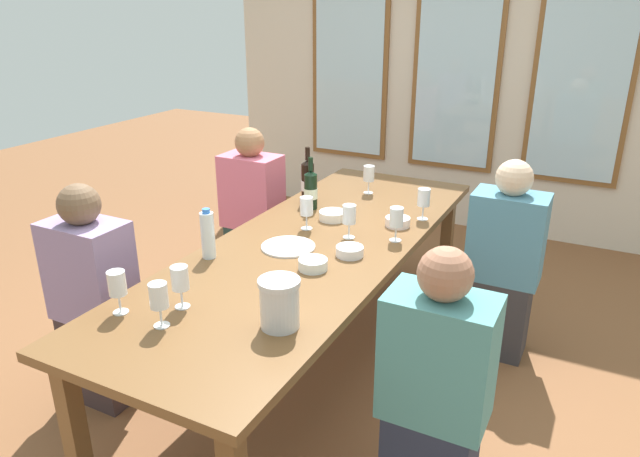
% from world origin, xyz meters
% --- Properties ---
extents(ground_plane, '(12.00, 12.00, 0.00)m').
position_xyz_m(ground_plane, '(0.00, 0.00, 0.00)').
color(ground_plane, brown).
extents(back_wall_with_windows, '(4.11, 0.10, 2.90)m').
position_xyz_m(back_wall_with_windows, '(0.00, 2.53, 1.45)').
color(back_wall_with_windows, beige).
rests_on(back_wall_with_windows, ground).
extents(dining_table, '(0.91, 2.63, 0.74)m').
position_xyz_m(dining_table, '(0.00, 0.00, 0.67)').
color(dining_table, brown).
rests_on(dining_table, ground).
extents(white_plate_0, '(0.26, 0.26, 0.01)m').
position_xyz_m(white_plate_0, '(-0.08, -0.11, 0.74)').
color(white_plate_0, white).
rests_on(white_plate_0, dining_table).
extents(metal_pitcher, '(0.16, 0.16, 0.19)m').
position_xyz_m(metal_pitcher, '(0.26, -0.75, 0.84)').
color(metal_pitcher, silver).
rests_on(metal_pitcher, dining_table).
extents(wine_bottle_0, '(0.08, 0.08, 0.30)m').
position_xyz_m(wine_bottle_0, '(-0.25, 0.45, 0.85)').
color(wine_bottle_0, black).
rests_on(wine_bottle_0, dining_table).
extents(wine_bottle_1, '(0.08, 0.08, 0.33)m').
position_xyz_m(wine_bottle_1, '(-0.32, 0.54, 0.87)').
color(wine_bottle_1, black).
rests_on(wine_bottle_1, dining_table).
extents(tasting_bowl_0, '(0.13, 0.13, 0.05)m').
position_xyz_m(tasting_bowl_0, '(0.29, 0.41, 0.76)').
color(tasting_bowl_0, white).
rests_on(tasting_bowl_0, dining_table).
extents(tasting_bowl_1, '(0.15, 0.15, 0.05)m').
position_xyz_m(tasting_bowl_1, '(-0.06, 0.34, 0.76)').
color(tasting_bowl_1, white).
rests_on(tasting_bowl_1, dining_table).
extents(tasting_bowl_2, '(0.13, 0.13, 0.05)m').
position_xyz_m(tasting_bowl_2, '(0.14, -0.27, 0.76)').
color(tasting_bowl_2, white).
rests_on(tasting_bowl_2, dining_table).
extents(tasting_bowl_3, '(0.13, 0.13, 0.05)m').
position_xyz_m(tasting_bowl_3, '(0.23, -0.06, 0.76)').
color(tasting_bowl_3, white).
rests_on(tasting_bowl_3, dining_table).
extents(water_bottle, '(0.06, 0.06, 0.24)m').
position_xyz_m(water_bottle, '(-0.35, -0.37, 0.85)').
color(water_bottle, white).
rests_on(water_bottle, dining_table).
extents(wine_glass_0, '(0.07, 0.07, 0.17)m').
position_xyz_m(wine_glass_0, '(0.35, 0.22, 0.86)').
color(wine_glass_0, white).
rests_on(wine_glass_0, dining_table).
extents(wine_glass_1, '(0.07, 0.07, 0.17)m').
position_xyz_m(wine_glass_1, '(-0.15, -0.80, 0.86)').
color(wine_glass_1, white).
rests_on(wine_glass_1, dining_table).
extents(wine_glass_2, '(0.07, 0.07, 0.17)m').
position_xyz_m(wine_glass_2, '(-0.13, -0.95, 0.86)').
color(wine_glass_2, white).
rests_on(wine_glass_2, dining_table).
extents(wine_glass_3, '(0.07, 0.07, 0.17)m').
position_xyz_m(wine_glass_3, '(0.13, 0.14, 0.86)').
color(wine_glass_3, white).
rests_on(wine_glass_3, dining_table).
extents(wine_glass_4, '(0.07, 0.07, 0.17)m').
position_xyz_m(wine_glass_4, '(-0.33, -0.95, 0.86)').
color(wine_glass_4, white).
rests_on(wine_glass_4, dining_table).
extents(wine_glass_5, '(0.07, 0.07, 0.17)m').
position_xyz_m(wine_glass_5, '(-0.07, 0.87, 0.86)').
color(wine_glass_5, white).
rests_on(wine_glass_5, dining_table).
extents(wine_glass_6, '(0.07, 0.07, 0.17)m').
position_xyz_m(wine_glass_6, '(-0.12, 0.16, 0.86)').
color(wine_glass_6, white).
rests_on(wine_glass_6, dining_table).
extents(wine_glass_7, '(0.07, 0.07, 0.17)m').
position_xyz_m(wine_glass_7, '(0.38, 0.57, 0.86)').
color(wine_glass_7, white).
rests_on(wine_glass_7, dining_table).
extents(seated_person_0, '(0.38, 0.24, 1.11)m').
position_xyz_m(seated_person_0, '(-0.82, -0.66, 0.53)').
color(seated_person_0, '#3A2B2C').
rests_on(seated_person_0, ground).
extents(seated_person_1, '(0.38, 0.24, 1.11)m').
position_xyz_m(seated_person_1, '(0.82, -0.61, 0.53)').
color(seated_person_1, '#282E44').
rests_on(seated_person_1, ground).
extents(seated_person_2, '(0.38, 0.24, 1.11)m').
position_xyz_m(seated_person_2, '(-0.82, 0.69, 0.53)').
color(seated_person_2, '#243934').
rests_on(seated_person_2, ground).
extents(seated_person_3, '(0.38, 0.24, 1.11)m').
position_xyz_m(seated_person_3, '(0.82, 0.65, 0.53)').
color(seated_person_3, '#343134').
rests_on(seated_person_3, ground).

